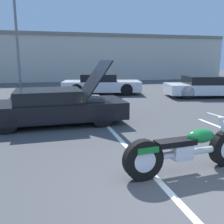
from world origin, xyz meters
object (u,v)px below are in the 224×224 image
(show_car_hood_open, at_px, (55,106))
(light_pole, at_px, (18,31))
(motorcycle, at_px, (187,150))
(parked_car_mid_row, at_px, (101,84))
(parked_car_right_row, at_px, (206,87))

(show_car_hood_open, bearing_deg, light_pole, 98.61)
(motorcycle, distance_m, parked_car_mid_row, 10.70)
(parked_car_right_row, relative_size, parked_car_mid_row, 0.96)
(light_pole, height_order, motorcycle, light_pole)
(show_car_hood_open, relative_size, parked_car_mid_row, 0.92)
(motorcycle, xyz_separation_m, show_car_hood_open, (-2.15, 4.16, 0.14))
(parked_car_mid_row, bearing_deg, parked_car_right_row, -13.60)
(show_car_hood_open, xyz_separation_m, parked_car_mid_row, (2.89, 6.51, 0.02))
(motorcycle, bearing_deg, parked_car_mid_row, 81.25)
(motorcycle, xyz_separation_m, parked_car_right_row, (6.02, 8.08, 0.13))
(light_pole, bearing_deg, show_car_hood_open, -80.35)
(show_car_hood_open, bearing_deg, parked_car_mid_row, 65.02)
(light_pole, distance_m, parked_car_mid_row, 8.29)
(motorcycle, xyz_separation_m, parked_car_mid_row, (0.74, 10.67, 0.16))
(show_car_hood_open, height_order, parked_car_right_row, show_car_hood_open)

